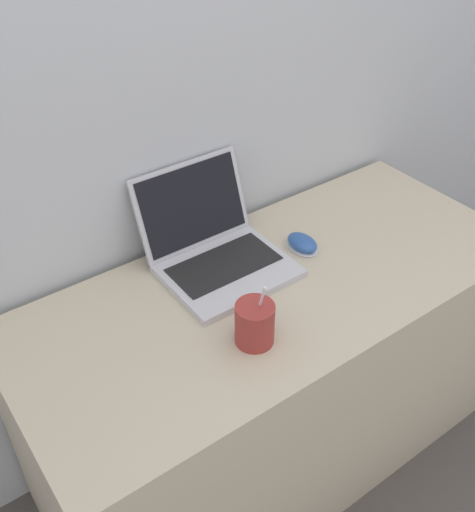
# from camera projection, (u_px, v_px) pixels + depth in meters

# --- Properties ---
(wall_back) EXTENTS (7.00, 0.04, 2.50)m
(wall_back) POSITION_uv_depth(u_px,v_px,m) (196.00, 26.00, 1.38)
(wall_back) COLOR silver
(wall_back) RESTS_ON ground_plane
(desk) EXTENTS (1.35, 0.59, 0.70)m
(desk) POSITION_uv_depth(u_px,v_px,m) (273.00, 377.00, 1.71)
(desk) COLOR beige
(desk) RESTS_ON ground_plane
(laptop) EXTENTS (0.31, 0.33, 0.23)m
(laptop) POSITION_uv_depth(u_px,v_px,m) (216.00, 248.00, 1.53)
(laptop) COLOR silver
(laptop) RESTS_ON desk
(drink_cup) EXTENTS (0.09, 0.09, 0.18)m
(drink_cup) POSITION_uv_depth(u_px,v_px,m) (255.00, 323.00, 1.31)
(drink_cup) COLOR #9E332D
(drink_cup) RESTS_ON desk
(computer_mouse) EXTENTS (0.07, 0.10, 0.04)m
(computer_mouse) POSITION_uv_depth(u_px,v_px,m) (302.00, 243.00, 1.60)
(computer_mouse) COLOR white
(computer_mouse) RESTS_ON desk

